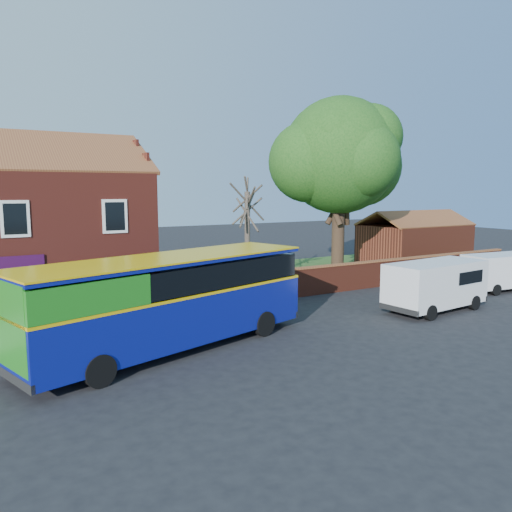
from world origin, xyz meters
TOP-DOWN VIEW (x-y plane):
  - ground at (0.00, 0.00)m, footprint 120.00×120.00m
  - pavement at (-7.00, 5.75)m, footprint 18.00×3.50m
  - kerb at (-7.00, 4.00)m, footprint 18.00×0.15m
  - grass_strip at (13.00, 13.00)m, footprint 26.00×12.00m
  - shop_building at (-7.02, 11.50)m, footprint 12.30×8.13m
  - boundary_wall at (13.00, 7.00)m, footprint 22.00×0.38m
  - outbuilding at (22.00, 13.00)m, footprint 8.20×5.06m
  - bus at (-2.91, 1.82)m, footprint 11.54×5.88m
  - van_near at (10.49, 1.15)m, footprint 5.53×2.60m
  - van_far at (17.85, 2.56)m, footprint 4.97×2.44m
  - large_tree at (13.10, 11.73)m, footprint 9.71×7.68m
  - bare_tree at (5.35, 10.40)m, footprint 2.32×2.76m

SIDE VIEW (x-z plane):
  - ground at x=0.00m, z-range 0.00..0.00m
  - grass_strip at x=13.00m, z-range 0.00..0.04m
  - pavement at x=-7.00m, z-range 0.00..0.12m
  - kerb at x=-7.00m, z-range 0.00..0.14m
  - boundary_wall at x=13.00m, z-range 0.01..1.61m
  - van_far at x=17.85m, z-range 0.12..2.22m
  - van_near at x=10.49m, z-range 0.14..2.50m
  - outbuilding at x=22.00m, z-range -0.48..3.69m
  - bus at x=-2.91m, z-range 0.23..3.63m
  - bare_tree at x=5.35m, z-range 0.08..6.26m
  - shop_building at x=-7.02m, z-range -1.84..8.66m
  - large_tree at x=13.10m, z-range 1.83..13.67m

